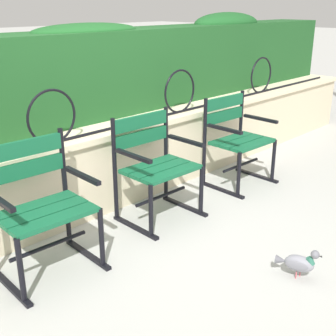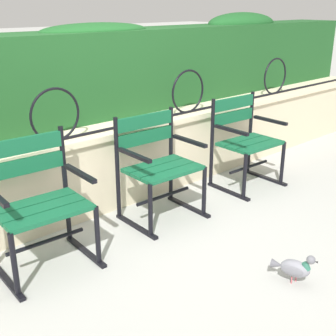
# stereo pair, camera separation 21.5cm
# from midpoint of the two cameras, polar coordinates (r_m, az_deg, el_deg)

# --- Properties ---
(ground_plane) EXTENTS (60.00, 60.00, 0.00)m
(ground_plane) POSITION_cam_midpoint_polar(r_m,az_deg,el_deg) (3.48, -0.16, -9.08)
(ground_plane) COLOR #ADADA8
(stone_wall) EXTENTS (8.25, 0.41, 0.70)m
(stone_wall) POSITION_cam_midpoint_polar(r_m,az_deg,el_deg) (3.98, -9.80, 0.07)
(stone_wall) COLOR beige
(stone_wall) RESTS_ON ground
(iron_arch_fence) EXTENTS (7.69, 0.02, 0.42)m
(iron_arch_fence) POSITION_cam_midpoint_polar(r_m,az_deg,el_deg) (3.55, -14.81, 5.96)
(iron_arch_fence) COLOR black
(iron_arch_fence) RESTS_ON stone_wall
(hedge_row) EXTENTS (8.09, 0.55, 0.90)m
(hedge_row) POSITION_cam_midpoint_polar(r_m,az_deg,el_deg) (4.16, -14.06, 11.59)
(hedge_row) COLOR #1E5123
(hedge_row) RESTS_ON stone_wall
(park_chair_left) EXTENTS (0.64, 0.55, 0.90)m
(park_chair_left) POSITION_cam_midpoint_polar(r_m,az_deg,el_deg) (3.08, -18.02, -4.43)
(park_chair_left) COLOR #145B38
(park_chair_left) RESTS_ON ground
(park_chair_centre) EXTENTS (0.63, 0.54, 0.87)m
(park_chair_centre) POSITION_cam_midpoint_polar(r_m,az_deg,el_deg) (3.68, -3.40, 0.54)
(park_chair_centre) COLOR #145B38
(park_chair_centre) RESTS_ON ground
(park_chair_right) EXTENTS (0.62, 0.54, 0.87)m
(park_chair_right) POSITION_cam_midpoint_polar(r_m,az_deg,el_deg) (4.44, 7.28, 3.86)
(park_chair_right) COLOR #145B38
(park_chair_right) RESTS_ON ground
(pigeon_near_chairs) EXTENTS (0.16, 0.28, 0.22)m
(pigeon_near_chairs) POSITION_cam_midpoint_polar(r_m,az_deg,el_deg) (3.08, 14.35, -11.62)
(pigeon_near_chairs) COLOR gray
(pigeon_near_chairs) RESTS_ON ground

